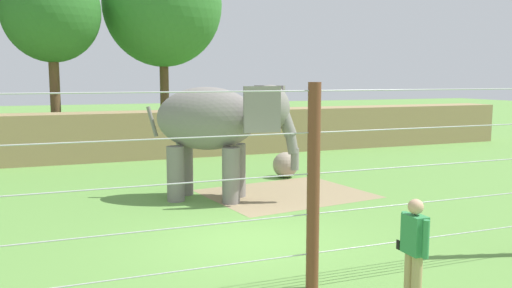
% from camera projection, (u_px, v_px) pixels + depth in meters
% --- Properties ---
extents(ground_plane, '(120.00, 120.00, 0.00)m').
position_uv_depth(ground_plane, '(252.00, 240.00, 10.89)').
color(ground_plane, '#609342').
extents(dirt_patch, '(4.90, 4.23, 0.01)m').
position_uv_depth(dirt_patch, '(286.00, 194.00, 15.28)').
color(dirt_patch, '#937F5B').
rests_on(dirt_patch, ground).
extents(embankment_wall, '(36.00, 1.80, 1.95)m').
position_uv_depth(embankment_wall, '(148.00, 134.00, 22.23)').
color(embankment_wall, '#997F56').
rests_on(embankment_wall, ground).
extents(elephant, '(3.87, 3.06, 3.17)m').
position_uv_depth(elephant, '(218.00, 124.00, 14.35)').
color(elephant, gray).
rests_on(elephant, ground).
extents(enrichment_ball, '(0.86, 0.86, 0.86)m').
position_uv_depth(enrichment_ball, '(285.00, 165.00, 17.75)').
color(enrichment_ball, gray).
rests_on(enrichment_ball, ground).
extents(cable_fence, '(10.14, 0.20, 3.29)m').
position_uv_depth(cable_fence, '(313.00, 187.00, 8.17)').
color(cable_fence, brown).
rests_on(cable_fence, ground).
extents(zookeeper, '(0.22, 0.58, 1.67)m').
position_uv_depth(zookeeper, '(414.00, 251.00, 7.42)').
color(zookeeper, tan).
rests_on(zookeeper, ground).
extents(tree_far_left, '(5.81, 5.81, 10.00)m').
position_uv_depth(tree_far_left, '(163.00, 5.00, 25.78)').
color(tree_far_left, brown).
rests_on(tree_far_left, ground).
extents(tree_left_of_centre, '(4.21, 4.21, 8.45)m').
position_uv_depth(tree_left_of_centre, '(51.00, 12.00, 22.83)').
color(tree_left_of_centre, brown).
rests_on(tree_left_of_centre, ground).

